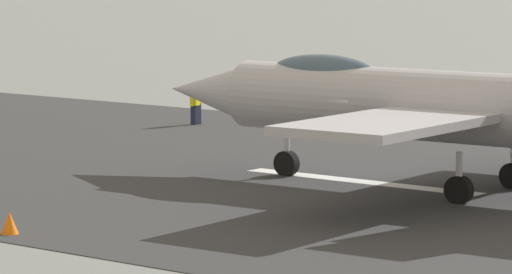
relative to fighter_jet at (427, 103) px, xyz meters
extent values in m
plane|color=slate|center=(3.17, -0.13, -2.47)|extent=(400.00, 400.00, 0.00)
cube|color=#303132|center=(3.17, -0.13, -2.46)|extent=(240.00, 26.00, 0.02)
cube|color=white|center=(2.30, -0.13, -2.45)|extent=(8.00, 0.70, 0.00)
cylinder|color=#A8A6AA|center=(-0.11, -0.01, -0.07)|extent=(12.79, 2.60, 2.01)
cone|color=#A8A6AA|center=(7.70, 0.36, -0.07)|extent=(3.01, 1.84, 1.71)
ellipsoid|color=#3F5160|center=(3.47, 0.16, 0.69)|extent=(3.65, 1.27, 1.10)
cube|color=#A8A6AA|center=(-1.30, 3.96, -0.17)|extent=(3.68, 6.18, 0.24)
cylinder|color=silver|center=(4.77, 0.22, -1.77)|extent=(0.18, 0.18, 1.40)
cylinder|color=black|center=(4.77, 0.22, -2.09)|extent=(0.77, 0.33, 0.76)
cylinder|color=silver|center=(-1.99, 1.51, -1.77)|extent=(0.18, 0.18, 1.40)
cylinder|color=black|center=(-1.99, 1.51, -2.09)|extent=(0.77, 0.33, 0.76)
cube|color=#1E2338|center=(15.88, -8.56, -2.05)|extent=(0.24, 0.36, 0.85)
cube|color=yellow|center=(15.88, -8.56, -1.41)|extent=(0.35, 0.48, 0.58)
sphere|color=tan|center=(15.88, -8.56, -0.97)|extent=(0.22, 0.22, 0.22)
cylinder|color=yellow|center=(15.83, -8.26, -1.45)|extent=(0.10, 0.10, 0.55)
cylinder|color=yellow|center=(15.93, -8.85, -1.45)|extent=(0.10, 0.10, 0.55)
cone|color=orange|center=(4.03, 12.06, -2.20)|extent=(0.44, 0.44, 0.55)
camera|label=1|loc=(-23.38, 37.15, 4.26)|focal=109.93mm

